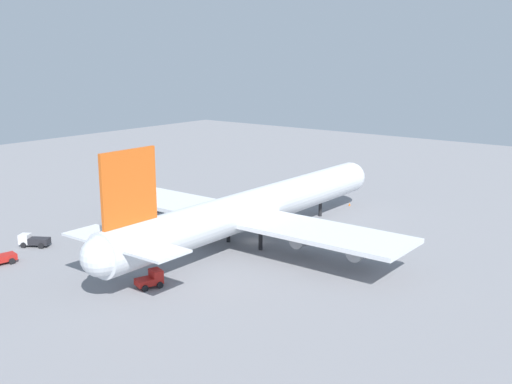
{
  "coord_description": "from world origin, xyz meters",
  "views": [
    {
      "loc": [
        -81.17,
        -62.98,
        32.5
      ],
      "look_at": [
        0.0,
        0.0,
        9.02
      ],
      "focal_mm": 42.14,
      "sensor_mm": 36.0,
      "label": 1
    }
  ],
  "objects_px": {
    "maintenance_van": "(33,240)",
    "safety_cone_nose": "(350,204)",
    "cargo_loader": "(151,279)",
    "cargo_airplane": "(255,208)"
  },
  "relations": [
    {
      "from": "cargo_airplane",
      "to": "maintenance_van",
      "type": "xyz_separation_m",
      "value": [
        -25.82,
        28.68,
        -5.07
      ]
    },
    {
      "from": "maintenance_van",
      "to": "safety_cone_nose",
      "type": "height_order",
      "value": "maintenance_van"
    },
    {
      "from": "cargo_airplane",
      "to": "safety_cone_nose",
      "type": "bearing_deg",
      "value": -0.81
    },
    {
      "from": "cargo_loader",
      "to": "maintenance_van",
      "type": "bearing_deg",
      "value": 89.59
    },
    {
      "from": "cargo_loader",
      "to": "safety_cone_nose",
      "type": "bearing_deg",
      "value": 0.89
    },
    {
      "from": "cargo_loader",
      "to": "maintenance_van",
      "type": "height_order",
      "value": "cargo_loader"
    },
    {
      "from": "safety_cone_nose",
      "to": "cargo_loader",
      "type": "bearing_deg",
      "value": -179.11
    },
    {
      "from": "maintenance_van",
      "to": "safety_cone_nose",
      "type": "distance_m",
      "value": 66.09
    },
    {
      "from": "maintenance_van",
      "to": "safety_cone_nose",
      "type": "bearing_deg",
      "value": -26.18
    },
    {
      "from": "cargo_loader",
      "to": "maintenance_van",
      "type": "distance_m",
      "value": 30.08
    }
  ]
}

